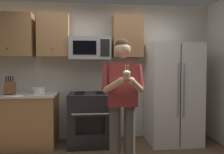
# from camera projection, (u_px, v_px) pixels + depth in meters

# --- Properties ---
(wall_back) EXTENTS (4.40, 0.10, 2.60)m
(wall_back) POSITION_uv_depth(u_px,v_px,m) (98.00, 71.00, 4.26)
(wall_back) COLOR beige
(wall_back) RESTS_ON ground
(oven_range) EXTENTS (0.76, 0.70, 0.93)m
(oven_range) POSITION_uv_depth(u_px,v_px,m) (90.00, 119.00, 3.89)
(oven_range) COLOR black
(oven_range) RESTS_ON ground
(microwave) EXTENTS (0.74, 0.41, 0.40)m
(microwave) POSITION_uv_depth(u_px,v_px,m) (90.00, 49.00, 3.95)
(microwave) COLOR #9EA0A5
(refrigerator) EXTENTS (0.90, 0.75, 1.80)m
(refrigerator) POSITION_uv_depth(u_px,v_px,m) (172.00, 94.00, 3.98)
(refrigerator) COLOR white
(refrigerator) RESTS_ON ground
(cabinet_row_upper) EXTENTS (2.78, 0.36, 0.76)m
(cabinet_row_upper) POSITION_uv_depth(u_px,v_px,m) (58.00, 36.00, 3.94)
(cabinet_row_upper) COLOR #9E7247
(counter_left) EXTENTS (1.44, 0.66, 0.92)m
(counter_left) POSITION_uv_depth(u_px,v_px,m) (15.00, 120.00, 3.78)
(counter_left) COLOR #9E7247
(counter_left) RESTS_ON ground
(knife_block) EXTENTS (0.16, 0.15, 0.32)m
(knife_block) POSITION_uv_depth(u_px,v_px,m) (10.00, 88.00, 3.70)
(knife_block) COLOR brown
(knife_block) RESTS_ON counter_left
(bowl_large_white) EXTENTS (0.23, 0.23, 0.10)m
(bowl_large_white) POSITION_uv_depth(u_px,v_px,m) (39.00, 90.00, 3.84)
(bowl_large_white) COLOR white
(bowl_large_white) RESTS_ON counter_left
(person) EXTENTS (0.60, 0.48, 1.76)m
(person) POSITION_uv_depth(u_px,v_px,m) (122.00, 96.00, 2.90)
(person) COLOR #4C4742
(person) RESTS_ON ground
(cupcake) EXTENTS (0.09, 0.09, 0.17)m
(cupcake) POSITION_uv_depth(u_px,v_px,m) (127.00, 75.00, 2.56)
(cupcake) COLOR #A87F56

